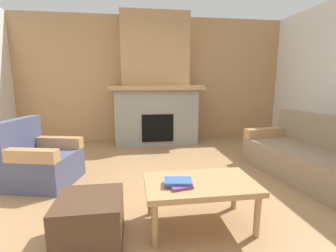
{
  "coord_description": "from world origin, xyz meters",
  "views": [
    {
      "loc": [
        -0.49,
        -2.57,
        1.33
      ],
      "look_at": [
        0.04,
        1.08,
        0.64
      ],
      "focal_mm": 25.92,
      "sensor_mm": 36.0,
      "label": 1
    }
  ],
  "objects": [
    {
      "name": "ottoman",
      "position": [
        -0.86,
        -0.68,
        0.2
      ],
      "size": [
        0.52,
        0.52,
        0.4
      ],
      "primitive_type": "cube",
      "color": "#4C3323",
      "rests_on": "ground"
    },
    {
      "name": "book_stack_near_edge",
      "position": [
        -0.11,
        -0.63,
        0.46
      ],
      "size": [
        0.26,
        0.25,
        0.05
      ],
      "color": "#7A3D84",
      "rests_on": "coffee_table"
    },
    {
      "name": "armchair",
      "position": [
        -1.7,
        0.65,
        0.29
      ],
      "size": [
        0.92,
        0.92,
        0.85
      ],
      "color": "#474C6B",
      "rests_on": "ground"
    },
    {
      "name": "fireplace",
      "position": [
        0.0,
        2.62,
        1.16
      ],
      "size": [
        1.9,
        0.82,
        2.7
      ],
      "color": "gray",
      "rests_on": "ground"
    },
    {
      "name": "wall_back_wood_panel",
      "position": [
        0.0,
        3.0,
        1.35
      ],
      "size": [
        6.0,
        0.12,
        2.7
      ],
      "primitive_type": "cube",
      "color": "tan",
      "rests_on": "ground"
    },
    {
      "name": "ground",
      "position": [
        0.0,
        0.0,
        0.0
      ],
      "size": [
        9.0,
        9.0,
        0.0
      ],
      "primitive_type": "plane",
      "color": "#9E754C"
    },
    {
      "name": "coffee_table",
      "position": [
        0.1,
        -0.57,
        0.38
      ],
      "size": [
        1.0,
        0.6,
        0.43
      ],
      "color": "tan",
      "rests_on": "ground"
    },
    {
      "name": "couch",
      "position": [
        1.92,
        0.3,
        0.29
      ],
      "size": [
        1.08,
        1.9,
        0.85
      ],
      "color": "#847056",
      "rests_on": "ground"
    }
  ]
}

